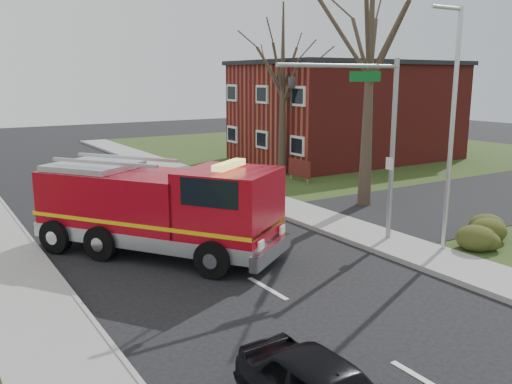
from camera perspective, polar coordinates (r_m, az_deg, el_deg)
ground at (r=16.27m, az=1.20°, el=-10.13°), size 120.00×120.00×0.00m
sidewalk_right at (r=20.14m, az=16.17°, el=-5.98°), size 2.40×80.00×0.15m
sidewalk_left at (r=14.11m, az=-21.03°, el=-14.28°), size 2.40×80.00×0.15m
brick_building at (r=41.07m, az=9.62°, el=8.41°), size 15.40×10.40×7.25m
health_center_sign at (r=31.78m, az=4.58°, el=2.47°), size 0.12×2.00×1.40m
hedge_corner at (r=21.56m, az=23.22°, el=-3.91°), size 2.80×2.00×0.90m
bare_tree_near at (r=25.77m, az=11.95°, el=14.62°), size 6.00×6.00×12.00m
bare_tree_far at (r=33.66m, az=2.84°, el=12.61°), size 5.25×5.25×10.50m
traffic_signal_mast at (r=19.57m, az=11.72°, el=7.59°), size 5.29×0.18×6.80m
streetlight_pole at (r=19.68m, az=19.86°, el=6.70°), size 1.48×0.16×8.40m
fire_engine at (r=19.21m, az=-10.03°, el=-1.94°), size 7.24×8.69×3.45m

